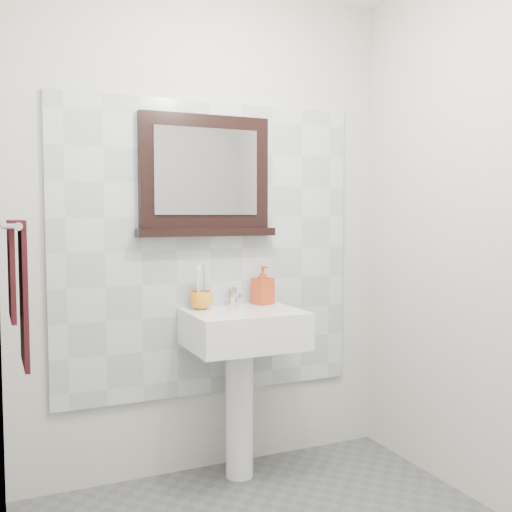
{
  "coord_description": "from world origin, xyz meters",
  "views": [
    {
      "loc": [
        -1.04,
        -1.82,
        1.33
      ],
      "look_at": [
        0.02,
        0.55,
        1.15
      ],
      "focal_mm": 42.0,
      "sensor_mm": 36.0,
      "label": 1
    }
  ],
  "objects_px": {
    "toothbrush_cup": "(201,300)",
    "pedestal_sink": "(243,347)",
    "soap_dispenser": "(263,285)",
    "hand_towel": "(19,281)",
    "framed_mirror": "(205,179)"
  },
  "relations": [
    {
      "from": "toothbrush_cup",
      "to": "soap_dispenser",
      "type": "xyz_separation_m",
      "value": [
        0.35,
        0.03,
        0.06
      ]
    },
    {
      "from": "toothbrush_cup",
      "to": "framed_mirror",
      "type": "xyz_separation_m",
      "value": [
        0.05,
        0.08,
        0.61
      ]
    },
    {
      "from": "framed_mirror",
      "to": "hand_towel",
      "type": "bearing_deg",
      "value": -152.55
    },
    {
      "from": "toothbrush_cup",
      "to": "hand_towel",
      "type": "height_order",
      "value": "hand_towel"
    },
    {
      "from": "pedestal_sink",
      "to": "framed_mirror",
      "type": "bearing_deg",
      "value": 123.98
    },
    {
      "from": "toothbrush_cup",
      "to": "framed_mirror",
      "type": "height_order",
      "value": "framed_mirror"
    },
    {
      "from": "pedestal_sink",
      "to": "framed_mirror",
      "type": "xyz_separation_m",
      "value": [
        -0.13,
        0.19,
        0.83
      ]
    },
    {
      "from": "toothbrush_cup",
      "to": "pedestal_sink",
      "type": "bearing_deg",
      "value": -31.19
    },
    {
      "from": "soap_dispenser",
      "to": "framed_mirror",
      "type": "distance_m",
      "value": 0.63
    },
    {
      "from": "pedestal_sink",
      "to": "toothbrush_cup",
      "type": "height_order",
      "value": "pedestal_sink"
    },
    {
      "from": "toothbrush_cup",
      "to": "soap_dispenser",
      "type": "height_order",
      "value": "soap_dispenser"
    },
    {
      "from": "framed_mirror",
      "to": "soap_dispenser",
      "type": "bearing_deg",
      "value": -8.93
    },
    {
      "from": "pedestal_sink",
      "to": "soap_dispenser",
      "type": "distance_m",
      "value": 0.36
    },
    {
      "from": "soap_dispenser",
      "to": "hand_towel",
      "type": "bearing_deg",
      "value": -177.42
    },
    {
      "from": "pedestal_sink",
      "to": "hand_towel",
      "type": "relative_size",
      "value": 1.75
    }
  ]
}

